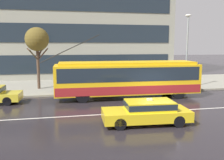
{
  "coord_description": "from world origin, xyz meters",
  "views": [
    {
      "loc": [
        -6.42,
        -15.47,
        4.24
      ],
      "look_at": [
        -2.69,
        3.01,
        1.5
      ],
      "focal_mm": 39.01,
      "sensor_mm": 36.0,
      "label": 1
    }
  ],
  "objects_px": {
    "bus_shelter": "(98,69)",
    "street_lamp": "(187,45)",
    "taxi_oncoming_near": "(147,111)",
    "pedestrian_walking_past": "(85,71)",
    "trolleybus": "(128,78)",
    "pedestrian_approaching_curb": "(64,80)",
    "pedestrian_at_shelter": "(72,72)",
    "pedestrian_waiting_by_pole": "(118,72)",
    "street_tree_bare": "(37,40)"
  },
  "relations": [
    {
      "from": "bus_shelter",
      "to": "street_lamp",
      "type": "relative_size",
      "value": 0.6
    },
    {
      "from": "bus_shelter",
      "to": "street_lamp",
      "type": "bearing_deg",
      "value": -4.76
    },
    {
      "from": "taxi_oncoming_near",
      "to": "pedestrian_walking_past",
      "type": "distance_m",
      "value": 11.06
    },
    {
      "from": "pedestrian_walking_past",
      "to": "taxi_oncoming_near",
      "type": "bearing_deg",
      "value": -77.49
    },
    {
      "from": "trolleybus",
      "to": "pedestrian_approaching_curb",
      "type": "xyz_separation_m",
      "value": [
        -4.99,
        3.18,
        -0.46
      ]
    },
    {
      "from": "pedestrian_approaching_curb",
      "to": "street_lamp",
      "type": "distance_m",
      "value": 11.78
    },
    {
      "from": "pedestrian_at_shelter",
      "to": "pedestrian_waiting_by_pole",
      "type": "xyz_separation_m",
      "value": [
        4.13,
        -1.15,
        0.06
      ]
    },
    {
      "from": "bus_shelter",
      "to": "pedestrian_walking_past",
      "type": "distance_m",
      "value": 1.57
    },
    {
      "from": "pedestrian_approaching_curb",
      "to": "pedestrian_walking_past",
      "type": "relative_size",
      "value": 0.84
    },
    {
      "from": "pedestrian_at_shelter",
      "to": "street_tree_bare",
      "type": "height_order",
      "value": "street_tree_bare"
    },
    {
      "from": "street_lamp",
      "to": "street_tree_bare",
      "type": "bearing_deg",
      "value": 169.81
    },
    {
      "from": "trolleybus",
      "to": "bus_shelter",
      "type": "bearing_deg",
      "value": 122.34
    },
    {
      "from": "pedestrian_walking_past",
      "to": "street_tree_bare",
      "type": "bearing_deg",
      "value": 170.99
    },
    {
      "from": "trolleybus",
      "to": "street_lamp",
      "type": "relative_size",
      "value": 1.81
    },
    {
      "from": "pedestrian_at_shelter",
      "to": "pedestrian_walking_past",
      "type": "relative_size",
      "value": 0.99
    },
    {
      "from": "taxi_oncoming_near",
      "to": "pedestrian_approaching_curb",
      "type": "height_order",
      "value": "pedestrian_approaching_curb"
    },
    {
      "from": "bus_shelter",
      "to": "street_lamp",
      "type": "xyz_separation_m",
      "value": [
        8.32,
        -0.69,
        2.18
      ]
    },
    {
      "from": "taxi_oncoming_near",
      "to": "pedestrian_approaching_curb",
      "type": "xyz_separation_m",
      "value": [
        -4.32,
        9.75,
        0.44
      ]
    },
    {
      "from": "trolleybus",
      "to": "pedestrian_walking_past",
      "type": "bearing_deg",
      "value": 126.14
    },
    {
      "from": "pedestrian_walking_past",
      "to": "street_tree_bare",
      "type": "distance_m",
      "value": 5.21
    },
    {
      "from": "trolleybus",
      "to": "pedestrian_walking_past",
      "type": "xyz_separation_m",
      "value": [
        -3.05,
        4.18,
        0.17
      ]
    },
    {
      "from": "pedestrian_at_shelter",
      "to": "pedestrian_walking_past",
      "type": "bearing_deg",
      "value": -5.57
    },
    {
      "from": "bus_shelter",
      "to": "pedestrian_walking_past",
      "type": "relative_size",
      "value": 2.06
    },
    {
      "from": "trolleybus",
      "to": "pedestrian_walking_past",
      "type": "height_order",
      "value": "trolleybus"
    },
    {
      "from": "pedestrian_at_shelter",
      "to": "pedestrian_approaching_curb",
      "type": "xyz_separation_m",
      "value": [
        -0.78,
        -1.11,
        -0.58
      ]
    },
    {
      "from": "taxi_oncoming_near",
      "to": "pedestrian_approaching_curb",
      "type": "distance_m",
      "value": 10.67
    },
    {
      "from": "trolleybus",
      "to": "pedestrian_approaching_curb",
      "type": "bearing_deg",
      "value": 147.46
    },
    {
      "from": "taxi_oncoming_near",
      "to": "pedestrian_at_shelter",
      "type": "height_order",
      "value": "pedestrian_at_shelter"
    },
    {
      "from": "pedestrian_waiting_by_pole",
      "to": "street_tree_bare",
      "type": "bearing_deg",
      "value": 166.74
    },
    {
      "from": "pedestrian_approaching_curb",
      "to": "street_tree_bare",
      "type": "distance_m",
      "value": 4.56
    },
    {
      "from": "pedestrian_waiting_by_pole",
      "to": "pedestrian_walking_past",
      "type": "bearing_deg",
      "value": 160.9
    },
    {
      "from": "trolleybus",
      "to": "street_lamp",
      "type": "xyz_separation_m",
      "value": [
        6.37,
        2.4,
        2.59
      ]
    },
    {
      "from": "trolleybus",
      "to": "street_lamp",
      "type": "bearing_deg",
      "value": 20.63
    },
    {
      "from": "pedestrian_waiting_by_pole",
      "to": "street_lamp",
      "type": "xyz_separation_m",
      "value": [
        6.44,
        -0.75,
        2.41
      ]
    },
    {
      "from": "street_tree_bare",
      "to": "pedestrian_walking_past",
      "type": "bearing_deg",
      "value": -9.01
    },
    {
      "from": "pedestrian_walking_past",
      "to": "trolleybus",
      "type": "bearing_deg",
      "value": -53.86
    },
    {
      "from": "pedestrian_waiting_by_pole",
      "to": "street_tree_bare",
      "type": "distance_m",
      "value": 8.0
    },
    {
      "from": "pedestrian_waiting_by_pole",
      "to": "taxi_oncoming_near",
      "type": "bearing_deg",
      "value": -93.53
    },
    {
      "from": "trolleybus",
      "to": "street_tree_bare",
      "type": "distance_m",
      "value": 9.32
    },
    {
      "from": "trolleybus",
      "to": "street_lamp",
      "type": "distance_m",
      "value": 7.28
    },
    {
      "from": "taxi_oncoming_near",
      "to": "street_lamp",
      "type": "height_order",
      "value": "street_lamp"
    },
    {
      "from": "trolleybus",
      "to": "street_tree_bare",
      "type": "height_order",
      "value": "street_tree_bare"
    },
    {
      "from": "street_lamp",
      "to": "street_tree_bare",
      "type": "distance_m",
      "value": 13.93
    },
    {
      "from": "trolleybus",
      "to": "pedestrian_at_shelter",
      "type": "bearing_deg",
      "value": 134.38
    },
    {
      "from": "pedestrian_approaching_curb",
      "to": "street_lamp",
      "type": "bearing_deg",
      "value": -3.95
    },
    {
      "from": "pedestrian_at_shelter",
      "to": "street_lamp",
      "type": "bearing_deg",
      "value": -10.18
    },
    {
      "from": "bus_shelter",
      "to": "street_tree_bare",
      "type": "xyz_separation_m",
      "value": [
        -5.38,
        1.77,
        2.65
      ]
    },
    {
      "from": "bus_shelter",
      "to": "street_tree_bare",
      "type": "bearing_deg",
      "value": 161.77
    },
    {
      "from": "bus_shelter",
      "to": "pedestrian_walking_past",
      "type": "bearing_deg",
      "value": 135.15
    },
    {
      "from": "taxi_oncoming_near",
      "to": "bus_shelter",
      "type": "relative_size",
      "value": 1.15
    }
  ]
}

